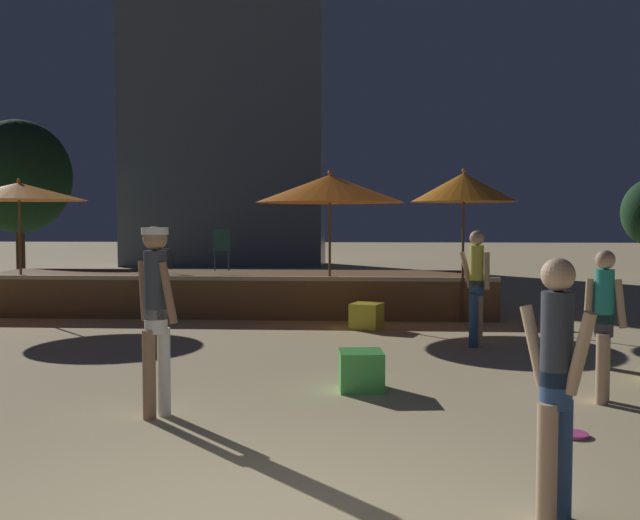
{
  "coord_description": "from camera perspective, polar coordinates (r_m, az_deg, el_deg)",
  "views": [
    {
      "loc": [
        0.69,
        -4.23,
        1.95
      ],
      "look_at": [
        0.0,
        6.96,
        1.33
      ],
      "focal_mm": 40.0,
      "sensor_mm": 36.0,
      "label": 1
    }
  ],
  "objects": [
    {
      "name": "patio_umbrella_2",
      "position": [
        13.93,
        0.79,
        5.71
      ],
      "size": [
        2.9,
        2.9,
        2.92
      ],
      "color": "brown",
      "rests_on": "ground"
    },
    {
      "name": "patio_umbrella_0",
      "position": [
        15.58,
        -22.95,
        5.06
      ],
      "size": [
        2.67,
        2.67,
        2.79
      ],
      "color": "brown",
      "rests_on": "ground"
    },
    {
      "name": "person_3",
      "position": [
        8.2,
        21.77,
        -4.61
      ],
      "size": [
        0.43,
        0.28,
        1.64
      ],
      "rotation": [
        0.0,
        0.0,
        1.16
      ],
      "color": "tan",
      "rests_on": "ground"
    },
    {
      "name": "bistro_chair_0",
      "position": [
        16.17,
        -12.83,
        1.15
      ],
      "size": [
        0.47,
        0.47,
        0.9
      ],
      "rotation": [
        0.0,
        0.0,
        2.56
      ],
      "color": "#2D3338",
      "rests_on": "wooden_deck"
    },
    {
      "name": "person_2",
      "position": [
        11.24,
        12.4,
        -1.79
      ],
      "size": [
        0.46,
        0.37,
        1.8
      ],
      "rotation": [
        0.0,
        0.0,
        4.08
      ],
      "color": "tan",
      "rests_on": "ground"
    },
    {
      "name": "background_tree_0",
      "position": [
        25.0,
        -22.95,
        6.15
      ],
      "size": [
        3.3,
        3.3,
        5.18
      ],
      "color": "#3D2B1C",
      "rests_on": "ground"
    },
    {
      "name": "wooden_deck",
      "position": [
        15.66,
        -6.98,
        -2.57
      ],
      "size": [
        10.93,
        3.17,
        0.86
      ],
      "color": "brown",
      "rests_on": "ground"
    },
    {
      "name": "frisbee_disc",
      "position": [
        7.01,
        19.61,
        -13.01
      ],
      "size": [
        0.27,
        0.27,
        0.03
      ],
      "color": "#E54C99",
      "rests_on": "ground"
    },
    {
      "name": "person_1",
      "position": [
        4.86,
        18.37,
        -9.11
      ],
      "size": [
        0.42,
        0.46,
        1.71
      ],
      "rotation": [
        0.0,
        0.0,
        0.73
      ],
      "color": "tan",
      "rests_on": "ground"
    },
    {
      "name": "patio_umbrella_1",
      "position": [
        13.85,
        11.42,
        5.7
      ],
      "size": [
        2.01,
        2.01,
        2.94
      ],
      "color": "brown",
      "rests_on": "ground"
    },
    {
      "name": "person_0",
      "position": [
        7.21,
        -13.0,
        -3.66
      ],
      "size": [
        0.5,
        0.38,
        1.9
      ],
      "rotation": [
        0.0,
        0.0,
        0.97
      ],
      "color": "#997051",
      "rests_on": "ground"
    },
    {
      "name": "cube_seat_2",
      "position": [
        12.89,
        3.75,
        -4.5
      ],
      "size": [
        0.65,
        0.65,
        0.46
      ],
      "rotation": [
        0.0,
        0.0,
        -0.34
      ],
      "color": "yellow",
      "rests_on": "ground"
    },
    {
      "name": "cube_seat_3",
      "position": [
        8.31,
        3.3,
        -8.81
      ],
      "size": [
        0.55,
        0.55,
        0.45
      ],
      "rotation": [
        0.0,
        0.0,
        0.1
      ],
      "color": "#4CC651",
      "rests_on": "ground"
    },
    {
      "name": "distant_building",
      "position": [
        31.81,
        -7.6,
        11.25
      ],
      "size": [
        8.55,
        3.36,
        12.88
      ],
      "color": "#4C5666",
      "rests_on": "ground"
    },
    {
      "name": "bistro_chair_1",
      "position": [
        15.6,
        -7.87,
        1.13
      ],
      "size": [
        0.42,
        0.42,
        0.9
      ],
      "rotation": [
        0.0,
        0.0,
        3.36
      ],
      "color": "#1E4C47",
      "rests_on": "wooden_deck"
    }
  ]
}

